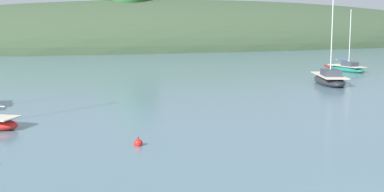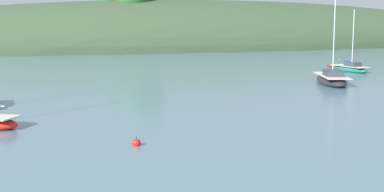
{
  "view_description": "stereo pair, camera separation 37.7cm",
  "coord_description": "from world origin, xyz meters",
  "views": [
    {
      "loc": [
        -11.15,
        -12.4,
        6.31
      ],
      "look_at": [
        0.0,
        20.0,
        1.2
      ],
      "focal_mm": 50.58,
      "sensor_mm": 36.0,
      "label": 1
    },
    {
      "loc": [
        -10.79,
        -12.52,
        6.31
      ],
      "look_at": [
        0.0,
        20.0,
        1.2
      ],
      "focal_mm": 50.58,
      "sensor_mm": 36.0,
      "label": 2
    }
  ],
  "objects": [
    {
      "name": "sailboat_yellow_far",
      "position": [
        25.64,
        39.95,
        0.34
      ],
      "size": [
        2.38,
        5.4,
        7.19
      ],
      "color": "#196B56",
      "rests_on": "ground"
    },
    {
      "name": "far_shoreline_hill",
      "position": [
        24.9,
        92.04,
        0.08
      ],
      "size": [
        150.0,
        36.0,
        23.59
      ],
      "color": "#384C33",
      "rests_on": "ground"
    },
    {
      "name": "mooring_buoy_inner",
      "position": [
        -5.24,
        12.87,
        0.12
      ],
      "size": [
        0.44,
        0.44,
        0.54
      ],
      "color": "red",
      "rests_on": "ground"
    },
    {
      "name": "sailboat_white_near",
      "position": [
        17.24,
        30.72,
        0.42
      ],
      "size": [
        4.45,
        7.24,
        9.84
      ],
      "color": "#232328",
      "rests_on": "ground"
    }
  ]
}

